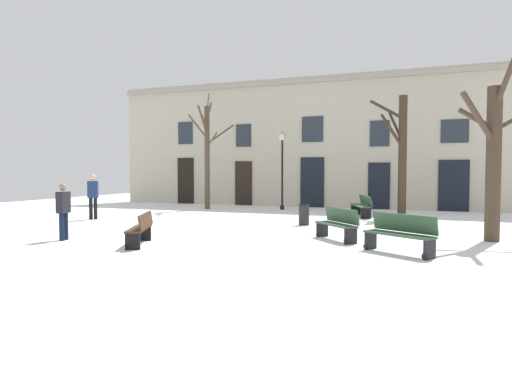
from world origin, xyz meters
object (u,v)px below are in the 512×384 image
bench_back_to_back_left (362,206)px  person_strolling (93,194)px  tree_right_of_center (493,156)px  person_near_bench (63,209)px  tree_left_of_center (207,151)px  bench_near_center_tree (400,233)px  streetlamp (282,162)px  tree_foreground (401,151)px  bench_back_to_back_right (337,224)px  bench_near_lamp (141,228)px  litter_bin (304,215)px

bench_back_to_back_left → person_strolling: (-9.78, -4.87, 0.53)m
tree_right_of_center → person_near_bench: bearing=-159.7°
tree_left_of_center → bench_near_center_tree: bearing=-43.9°
streetlamp → person_near_bench: size_ratio=2.42×
person_strolling → person_near_bench: bearing=-83.2°
tree_right_of_center → bench_near_center_tree: 4.06m
tree_foreground → bench_back_to_back_right: (-1.17, -7.32, -2.29)m
tree_left_of_center → bench_back_to_back_right: bearing=-44.5°
bench_near_center_tree → bench_near_lamp: bearing=-137.5°
tree_left_of_center → streetlamp: tree_left_of_center is taller
litter_bin → bench_back_to_back_left: size_ratio=0.38×
litter_bin → bench_near_center_tree: bearing=-52.3°
tree_right_of_center → bench_back_to_back_right: tree_right_of_center is taller
bench_back_to_back_left → person_near_bench: bearing=-57.2°
tree_foreground → bench_near_lamp: (-5.75, -10.01, -2.31)m
tree_foreground → streetlamp: (-5.71, 1.70, -0.40)m
tree_foreground → bench_near_center_tree: 9.18m
tree_left_of_center → streetlamp: size_ratio=1.55×
tree_left_of_center → bench_back_to_back_right: tree_left_of_center is taller
tree_left_of_center → bench_back_to_back_left: tree_left_of_center is taller
litter_bin → person_near_bench: person_near_bench is taller
tree_left_of_center → person_near_bench: bearing=-84.3°
person_near_bench → person_strolling: bearing=-157.6°
person_near_bench → bench_back_to_back_right: bearing=100.9°
streetlamp → bench_near_center_tree: (6.31, -10.58, -1.87)m
tree_right_of_center → streetlamp: bearing=137.9°
litter_bin → bench_back_to_back_right: bench_back_to_back_right is taller
tree_right_of_center → person_near_bench: 11.86m
tree_right_of_center → tree_foreground: tree_foreground is taller
bench_back_to_back_right → person_near_bench: bearing=-111.5°
streetlamp → bench_back_to_back_right: size_ratio=2.59×
bench_back_to_back_left → person_strolling: person_strolling is taller
tree_right_of_center → bench_back_to_back_left: bearing=128.0°
litter_bin → bench_near_center_tree: size_ratio=0.43×
tree_left_of_center → tree_right_of_center: bearing=-28.9°
streetlamp → tree_foreground: bearing=-16.6°
streetlamp → bench_near_center_tree: bearing=-59.2°
bench_back_to_back_right → person_strolling: size_ratio=0.83×
bench_back_to_back_left → tree_left_of_center: bearing=-120.6°
streetlamp → bench_near_center_tree: streetlamp is taller
person_near_bench → tree_right_of_center: bearing=100.0°
bench_back_to_back_left → bench_back_to_back_right: (0.33, -6.82, -0.01)m
tree_right_of_center → litter_bin: bearing=163.2°
tree_foreground → litter_bin: 5.71m
tree_right_of_center → bench_near_lamp: bearing=-154.8°
litter_bin → bench_back_to_back_left: bearing=68.6°
person_near_bench → tree_left_of_center: bearing=175.4°
tree_left_of_center → bench_near_center_tree: size_ratio=3.45×
tree_left_of_center → person_strolling: size_ratio=3.34×
bench_near_lamp → bench_near_center_tree: size_ratio=0.95×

